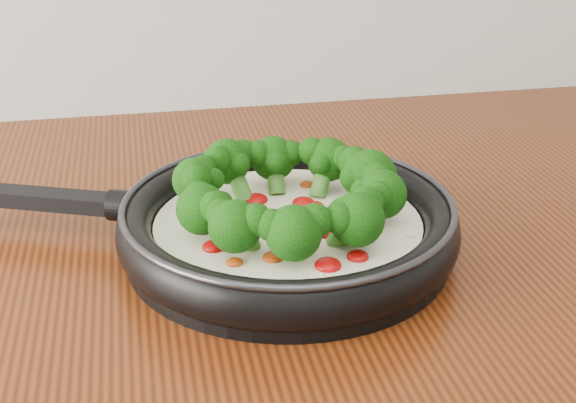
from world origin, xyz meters
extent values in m
cylinder|color=black|center=(-0.07, 1.07, 0.91)|extent=(0.37, 0.37, 0.01)
torus|color=black|center=(-0.07, 1.07, 0.93)|extent=(0.39, 0.39, 0.03)
torus|color=#2D2D33|center=(-0.07, 1.07, 0.95)|extent=(0.38, 0.38, 0.01)
cube|color=black|center=(-0.29, 1.15, 0.93)|extent=(0.17, 0.09, 0.01)
cylinder|color=black|center=(-0.22, 1.12, 0.93)|extent=(0.04, 0.04, 0.03)
cylinder|color=white|center=(-0.07, 1.07, 0.92)|extent=(0.31, 0.31, 0.02)
ellipsoid|color=#A50808|center=(-0.07, 1.05, 0.93)|extent=(0.03, 0.03, 0.01)
ellipsoid|color=#A50808|center=(-0.13, 1.10, 0.93)|extent=(0.02, 0.02, 0.01)
ellipsoid|color=#B43D0B|center=(-0.13, 1.00, 0.93)|extent=(0.02, 0.02, 0.01)
ellipsoid|color=#A50808|center=(-0.03, 0.99, 0.93)|extent=(0.03, 0.03, 0.01)
ellipsoid|color=#A50808|center=(0.02, 1.10, 0.93)|extent=(0.02, 0.02, 0.01)
ellipsoid|color=#B43D0B|center=(-0.12, 1.03, 0.93)|extent=(0.03, 0.03, 0.01)
ellipsoid|color=#A50808|center=(-0.05, 1.10, 0.93)|extent=(0.03, 0.03, 0.01)
ellipsoid|color=#A50808|center=(-0.05, 1.05, 0.93)|extent=(0.02, 0.02, 0.01)
ellipsoid|color=#B43D0B|center=(-0.08, 1.05, 0.93)|extent=(0.02, 0.02, 0.01)
ellipsoid|color=#A50808|center=(-0.06, 0.98, 0.93)|extent=(0.02, 0.02, 0.01)
ellipsoid|color=#A50808|center=(-0.02, 1.02, 0.93)|extent=(0.02, 0.02, 0.01)
ellipsoid|color=#B43D0B|center=(-0.01, 1.04, 0.93)|extent=(0.02, 0.02, 0.01)
ellipsoid|color=#A50808|center=(-0.07, 1.15, 0.93)|extent=(0.02, 0.02, 0.01)
ellipsoid|color=#A50808|center=(-0.15, 1.03, 0.93)|extent=(0.02, 0.02, 0.01)
ellipsoid|color=#B43D0B|center=(-0.06, 1.09, 0.93)|extent=(0.02, 0.02, 0.01)
ellipsoid|color=#A50808|center=(-0.13, 1.03, 0.93)|extent=(0.02, 0.02, 0.01)
ellipsoid|color=#A50808|center=(-0.04, 1.09, 0.93)|extent=(0.02, 0.02, 0.01)
ellipsoid|color=#B43D0B|center=(-0.10, 1.00, 0.93)|extent=(0.02, 0.02, 0.01)
ellipsoid|color=#A50808|center=(-0.07, 1.08, 0.93)|extent=(0.03, 0.03, 0.01)
ellipsoid|color=#A50808|center=(-0.08, 1.08, 0.93)|extent=(0.02, 0.02, 0.01)
ellipsoid|color=#B43D0B|center=(-0.04, 1.14, 0.93)|extent=(0.01, 0.01, 0.01)
ellipsoid|color=#A50808|center=(-0.10, 1.11, 0.93)|extent=(0.03, 0.03, 0.01)
ellipsoid|color=#A50808|center=(-0.05, 1.03, 0.93)|extent=(0.02, 0.02, 0.01)
ellipsoid|color=white|center=(-0.06, 0.96, 0.93)|extent=(0.01, 0.01, 0.00)
ellipsoid|color=white|center=(0.02, 1.01, 0.93)|extent=(0.01, 0.01, 0.00)
ellipsoid|color=white|center=(-0.09, 1.07, 0.93)|extent=(0.01, 0.01, 0.00)
ellipsoid|color=white|center=(-0.05, 1.06, 0.93)|extent=(0.01, 0.01, 0.00)
ellipsoid|color=white|center=(-0.13, 1.07, 0.93)|extent=(0.01, 0.01, 0.00)
ellipsoid|color=white|center=(-0.04, 1.08, 0.93)|extent=(0.01, 0.01, 0.00)
ellipsoid|color=white|center=(-0.07, 1.05, 0.93)|extent=(0.01, 0.01, 0.00)
ellipsoid|color=white|center=(-0.04, 1.12, 0.93)|extent=(0.01, 0.01, 0.00)
ellipsoid|color=white|center=(-0.05, 1.07, 0.93)|extent=(0.01, 0.01, 0.00)
ellipsoid|color=white|center=(-0.02, 1.03, 0.93)|extent=(0.01, 0.00, 0.00)
ellipsoid|color=white|center=(-0.09, 1.04, 0.93)|extent=(0.01, 0.01, 0.00)
ellipsoid|color=white|center=(-0.16, 1.00, 0.93)|extent=(0.01, 0.01, 0.00)
ellipsoid|color=white|center=(-0.08, 1.09, 0.93)|extent=(0.01, 0.01, 0.00)
ellipsoid|color=white|center=(-0.06, 1.05, 0.93)|extent=(0.01, 0.01, 0.00)
ellipsoid|color=white|center=(-0.08, 1.06, 0.93)|extent=(0.01, 0.00, 0.00)
ellipsoid|color=white|center=(-0.07, 0.97, 0.93)|extent=(0.00, 0.01, 0.00)
ellipsoid|color=white|center=(-0.06, 1.15, 0.93)|extent=(0.00, 0.01, 0.00)
ellipsoid|color=white|center=(-0.09, 1.08, 0.93)|extent=(0.01, 0.01, 0.00)
ellipsoid|color=white|center=(-0.15, 1.13, 0.93)|extent=(0.01, 0.01, 0.00)
ellipsoid|color=white|center=(-0.13, 1.06, 0.93)|extent=(0.01, 0.01, 0.00)
ellipsoid|color=white|center=(-0.08, 1.09, 0.93)|extent=(0.01, 0.00, 0.00)
ellipsoid|color=white|center=(-0.04, 1.14, 0.93)|extent=(0.01, 0.01, 0.00)
cylinder|color=#4D8E2E|center=(-0.01, 1.04, 0.94)|extent=(0.03, 0.02, 0.04)
sphere|color=black|center=(0.00, 1.04, 0.96)|extent=(0.06, 0.06, 0.04)
sphere|color=black|center=(0.00, 1.06, 0.97)|extent=(0.03, 0.03, 0.03)
sphere|color=black|center=(-0.01, 1.02, 0.97)|extent=(0.03, 0.03, 0.02)
sphere|color=black|center=(-0.01, 1.04, 0.96)|extent=(0.03, 0.03, 0.02)
cylinder|color=#4D8E2E|center=(-0.01, 1.08, 0.94)|extent=(0.03, 0.02, 0.03)
sphere|color=black|center=(0.00, 1.08, 0.96)|extent=(0.06, 0.06, 0.05)
sphere|color=black|center=(0.00, 1.10, 0.97)|extent=(0.04, 0.04, 0.03)
sphere|color=black|center=(0.00, 1.06, 0.97)|extent=(0.04, 0.04, 0.03)
sphere|color=black|center=(-0.01, 1.08, 0.96)|extent=(0.03, 0.03, 0.02)
cylinder|color=#4D8E2E|center=(-0.03, 1.12, 0.94)|extent=(0.03, 0.03, 0.03)
sphere|color=black|center=(-0.02, 1.13, 0.96)|extent=(0.05, 0.05, 0.04)
sphere|color=black|center=(-0.04, 1.13, 0.97)|extent=(0.03, 0.03, 0.03)
sphere|color=black|center=(-0.01, 1.11, 0.97)|extent=(0.03, 0.03, 0.02)
sphere|color=black|center=(-0.03, 1.11, 0.96)|extent=(0.03, 0.03, 0.02)
cylinder|color=#4D8E2E|center=(-0.07, 1.13, 0.94)|extent=(0.02, 0.03, 0.03)
sphere|color=black|center=(-0.07, 1.15, 0.96)|extent=(0.06, 0.06, 0.04)
sphere|color=black|center=(-0.09, 1.14, 0.97)|extent=(0.04, 0.04, 0.03)
sphere|color=black|center=(-0.06, 1.14, 0.96)|extent=(0.03, 0.03, 0.03)
sphere|color=black|center=(-0.07, 1.13, 0.96)|extent=(0.03, 0.03, 0.02)
cylinder|color=#4D8E2E|center=(-0.11, 1.12, 0.95)|extent=(0.03, 0.03, 0.04)
sphere|color=black|center=(-0.12, 1.14, 0.96)|extent=(0.06, 0.06, 0.04)
sphere|color=black|center=(-0.13, 1.12, 0.97)|extent=(0.04, 0.04, 0.03)
sphere|color=black|center=(-0.10, 1.14, 0.97)|extent=(0.03, 0.03, 0.03)
sphere|color=black|center=(-0.11, 1.12, 0.97)|extent=(0.03, 0.03, 0.02)
cylinder|color=#4D8E2E|center=(-0.14, 1.09, 0.95)|extent=(0.04, 0.03, 0.04)
sphere|color=black|center=(-0.15, 1.09, 0.96)|extent=(0.05, 0.05, 0.04)
sphere|color=black|center=(-0.15, 1.08, 0.97)|extent=(0.03, 0.03, 0.03)
sphere|color=black|center=(-0.14, 1.11, 0.97)|extent=(0.03, 0.03, 0.02)
sphere|color=black|center=(-0.14, 1.09, 0.97)|extent=(0.03, 0.03, 0.02)
cylinder|color=#4D8E2E|center=(-0.14, 1.05, 0.94)|extent=(0.03, 0.02, 0.03)
sphere|color=black|center=(-0.15, 1.05, 0.96)|extent=(0.06, 0.06, 0.04)
sphere|color=black|center=(-0.14, 1.03, 0.97)|extent=(0.04, 0.04, 0.03)
sphere|color=black|center=(-0.15, 1.06, 0.96)|extent=(0.03, 0.03, 0.03)
sphere|color=black|center=(-0.14, 1.05, 0.96)|extent=(0.03, 0.03, 0.02)
cylinder|color=#4D8E2E|center=(-0.12, 1.02, 0.94)|extent=(0.03, 0.03, 0.03)
sphere|color=black|center=(-0.13, 1.01, 0.96)|extent=(0.06, 0.06, 0.04)
sphere|color=black|center=(-0.11, 1.00, 0.97)|extent=(0.04, 0.04, 0.03)
sphere|color=black|center=(-0.14, 1.02, 0.97)|extent=(0.03, 0.03, 0.03)
sphere|color=black|center=(-0.12, 1.02, 0.96)|extent=(0.03, 0.03, 0.02)
cylinder|color=#4D8E2E|center=(-0.08, 1.00, 0.94)|extent=(0.02, 0.03, 0.03)
sphere|color=black|center=(-0.09, 0.99, 0.96)|extent=(0.06, 0.06, 0.04)
sphere|color=black|center=(-0.07, 0.99, 0.97)|extent=(0.04, 0.04, 0.03)
sphere|color=black|center=(-0.10, 0.99, 0.97)|extent=(0.03, 0.03, 0.03)
sphere|color=black|center=(-0.08, 1.00, 0.96)|extent=(0.03, 0.03, 0.02)
cylinder|color=#4D8E2E|center=(-0.04, 1.01, 0.94)|extent=(0.03, 0.03, 0.03)
sphere|color=black|center=(-0.03, 1.00, 0.96)|extent=(0.06, 0.06, 0.04)
sphere|color=black|center=(-0.02, 1.01, 0.97)|extent=(0.04, 0.04, 0.03)
sphere|color=black|center=(-0.05, 0.99, 0.97)|extent=(0.03, 0.03, 0.03)
sphere|color=black|center=(-0.04, 1.01, 0.96)|extent=(0.03, 0.03, 0.02)
camera|label=1|loc=(-0.20, 0.45, 1.24)|focal=49.11mm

